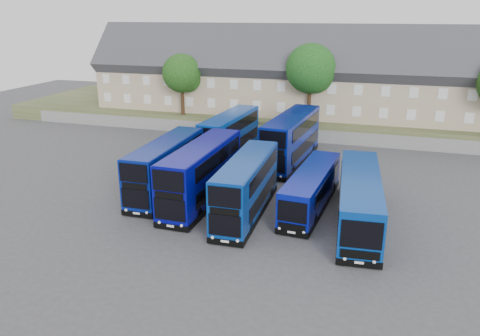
% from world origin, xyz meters
% --- Properties ---
extents(ground, '(120.00, 120.00, 0.00)m').
position_xyz_m(ground, '(0.00, 0.00, 0.00)').
color(ground, '#424247').
rests_on(ground, ground).
extents(retaining_wall, '(70.00, 0.40, 1.50)m').
position_xyz_m(retaining_wall, '(0.00, 24.00, 0.75)').
color(retaining_wall, slate).
rests_on(retaining_wall, ground).
extents(earth_bank, '(80.00, 20.00, 2.00)m').
position_xyz_m(earth_bank, '(0.00, 34.00, 1.00)').
color(earth_bank, '#48542F').
rests_on(earth_bank, ground).
extents(terrace_row, '(48.00, 10.40, 11.20)m').
position_xyz_m(terrace_row, '(-3.00, 30.00, 6.60)').
color(terrace_row, tan).
rests_on(terrace_row, earth_bank).
extents(dd_front_left, '(2.69, 11.07, 4.38)m').
position_xyz_m(dd_front_left, '(-6.43, 4.27, 2.15)').
color(dd_front_left, navy).
rests_on(dd_front_left, ground).
extents(dd_front_mid, '(2.89, 11.66, 4.61)m').
position_xyz_m(dd_front_mid, '(-2.90, 3.30, 2.27)').
color(dd_front_mid, '#070984').
rests_on(dd_front_mid, ground).
extents(dd_front_right, '(2.74, 10.90, 4.31)m').
position_xyz_m(dd_front_right, '(1.20, 1.87, 2.12)').
color(dd_front_right, navy).
rests_on(dd_front_right, ground).
extents(dd_rear_left, '(3.33, 11.23, 4.40)m').
position_xyz_m(dd_rear_left, '(-4.71, 15.92, 2.16)').
color(dd_rear_left, '#093DA7').
rests_on(dd_rear_left, ground).
extents(dd_rear_right, '(3.85, 12.30, 4.81)m').
position_xyz_m(dd_rear_right, '(1.90, 15.48, 2.37)').
color(dd_rear_right, '#07178A').
rests_on(dd_rear_right, ground).
extents(coach_east_a, '(3.22, 11.26, 3.04)m').
position_xyz_m(coach_east_a, '(5.64, 4.56, 1.49)').
color(coach_east_a, '#081399').
rests_on(coach_east_a, ground).
extents(coach_east_b, '(3.73, 13.22, 3.57)m').
position_xyz_m(coach_east_b, '(9.33, 2.74, 1.75)').
color(coach_east_b, '#083795').
rests_on(coach_east_b, ground).
extents(tree_west, '(4.80, 4.80, 7.65)m').
position_xyz_m(tree_west, '(-13.85, 25.10, 7.05)').
color(tree_west, '#382314').
rests_on(tree_west, earth_bank).
extents(tree_mid, '(5.76, 5.76, 9.18)m').
position_xyz_m(tree_mid, '(2.15, 25.60, 8.07)').
color(tree_mid, '#382314').
rests_on(tree_mid, earth_bank).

